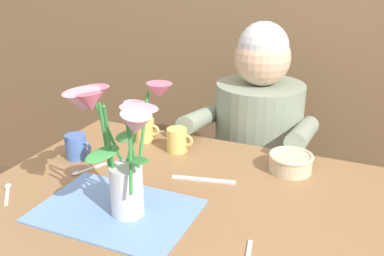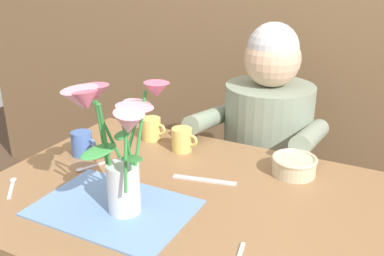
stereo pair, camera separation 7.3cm
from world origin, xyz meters
name	(u,v)px [view 1 (the left image)]	position (x,y,z in m)	size (l,w,h in m)	color
dining_table	(198,228)	(0.00, 0.00, 0.64)	(1.20, 0.80, 0.74)	olive
seated_person	(257,164)	(0.00, 0.62, 0.56)	(0.45, 0.47, 1.14)	#4C4C56
striped_placemat	(116,211)	(-0.17, -0.15, 0.74)	(0.40, 0.28, 0.01)	#6B93D1
flower_vase	(121,140)	(-0.14, -0.15, 0.95)	(0.27, 0.27, 0.34)	silver
ceramic_bowl	(291,162)	(0.20, 0.26, 0.77)	(0.14, 0.14, 0.06)	beige
dinner_knife	(203,180)	(-0.02, 0.10, 0.74)	(0.19, 0.02, 0.01)	silver
tea_cup	(145,130)	(-0.33, 0.29, 0.78)	(0.09, 0.07, 0.08)	#E5C666
coffee_cup	(177,140)	(-0.18, 0.25, 0.78)	(0.09, 0.07, 0.08)	#E5C666
ceramic_mug	(76,147)	(-0.46, 0.07, 0.78)	(0.09, 0.07, 0.08)	#476BB7
spoon_1	(84,171)	(-0.38, 0.00, 0.74)	(0.06, 0.12, 0.01)	silver
spoon_2	(8,190)	(-0.50, -0.18, 0.74)	(0.09, 0.10, 0.01)	silver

